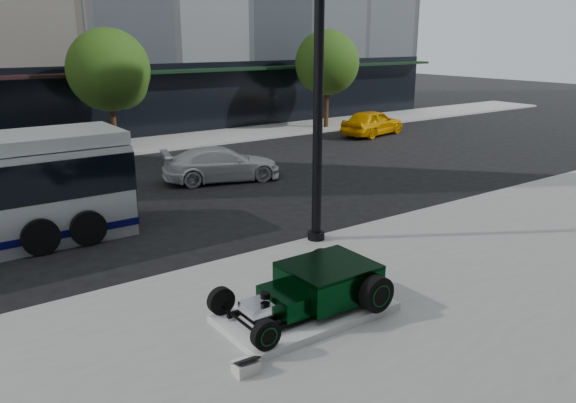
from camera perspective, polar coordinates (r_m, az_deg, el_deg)
ground at (r=16.36m, az=-5.51°, el=-2.90°), size 120.00×120.00×0.00m
sidewalk_far at (r=28.97m, az=-19.60°, el=4.84°), size 70.00×4.00×0.12m
street_trees at (r=27.97m, az=-17.49°, el=12.34°), size 29.80×3.80×5.70m
display_plinth at (r=11.21m, az=1.85°, el=-11.16°), size 3.40×1.80×0.15m
hot_rod at (r=11.18m, az=3.25°, el=-8.41°), size 3.22×2.00×0.81m
info_plaque at (r=9.51m, az=-4.29°, el=-16.34°), size 0.41×0.32×0.31m
lamppost at (r=14.37m, az=3.09°, el=10.83°), size 0.46×0.46×8.39m
white_sedan at (r=21.89m, az=-6.75°, el=3.80°), size 4.84×3.00×1.31m
yellow_taxi at (r=32.38m, az=8.58°, el=7.94°), size 4.56×2.58×1.46m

